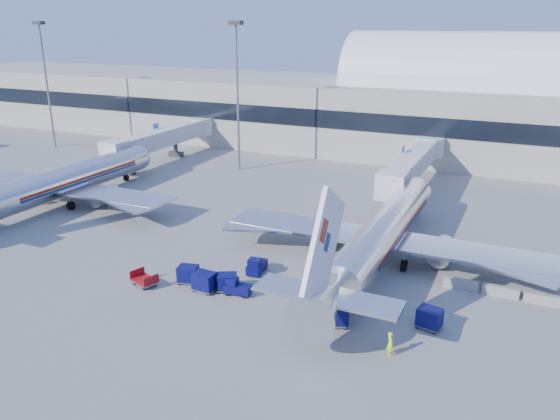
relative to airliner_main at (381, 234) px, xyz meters
The scene contains 21 objects.
ground 11.35m from the airliner_main, 155.75° to the right, with size 260.00×260.00×0.00m, color gray.
terminal 56.80m from the airliner_main, 114.64° to the left, with size 170.00×28.15×21.00m.
airliner_main is the anchor object (origin of this frame).
airliner_mid 42.00m from the airliner_main, behind, with size 32.00×37.26×12.07m.
jetbridge_near 26.43m from the airliner_main, 95.22° to the left, with size 4.40×27.50×6.25m.
jetbridge_mid 51.62m from the airliner_main, 149.36° to the left, with size 4.40×27.50×6.25m.
mast_far_west 75.44m from the airliner_main, 159.99° to the left, with size 2.00×1.20×22.60m.
mast_west 41.12m from the airliner_main, 139.64° to the left, with size 2.00×1.20×22.60m.
barrier_near 8.74m from the airliner_main, 17.39° to the right, with size 3.00×0.55×0.90m, color #9E9E96.
barrier_mid 11.84m from the airliner_main, 12.50° to the right, with size 3.00×0.55×0.90m, color #9E9E96.
barrier_far 15.02m from the airliner_main, ahead, with size 3.00×0.55×0.90m, color #9E9E96.
tug_lead 15.28m from the airliner_main, 128.43° to the right, with size 2.41×1.44×1.48m.
tug_right 9.84m from the airliner_main, 90.04° to the right, with size 2.46×2.14×1.45m.
tug_left 12.47m from the airliner_main, 142.94° to the right, with size 1.50×2.64×1.65m.
cart_train_a 15.78m from the airliner_main, 132.13° to the right, with size 2.20×2.02×1.56m.
cart_train_b 17.61m from the airliner_main, 134.38° to the right, with size 2.01×1.57×1.72m.
cart_train_c 18.75m from the airliner_main, 140.81° to the right, with size 2.13×1.82×1.62m.
cart_solo_near 13.15m from the airliner_main, 89.85° to the right, with size 2.52×2.20×1.86m.
cart_solo_far 12.54m from the airliner_main, 57.11° to the right, with size 2.09×1.74×1.64m.
cart_open_red 22.61m from the airliner_main, 141.96° to the right, with size 2.64×2.20×0.61m.
ramp_worker 16.13m from the airliner_main, 72.21° to the right, with size 0.67×0.44×1.82m, color #BCF419.
Camera 1 is at (21.98, -44.08, 22.27)m, focal length 35.00 mm.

